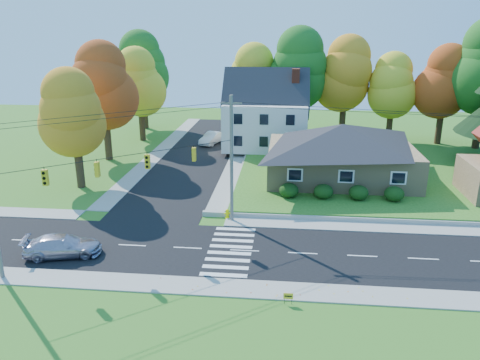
# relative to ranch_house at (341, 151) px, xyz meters

# --- Properties ---
(ground) EXTENTS (120.00, 120.00, 0.00)m
(ground) POSITION_rel_ranch_house_xyz_m (-8.00, -16.00, -3.27)
(ground) COLOR #3D7923
(road_main) EXTENTS (90.00, 8.00, 0.02)m
(road_main) POSITION_rel_ranch_house_xyz_m (-8.00, -16.00, -3.26)
(road_main) COLOR black
(road_main) RESTS_ON ground
(road_cross) EXTENTS (8.00, 44.00, 0.02)m
(road_cross) POSITION_rel_ranch_house_xyz_m (-16.00, 10.00, -3.25)
(road_cross) COLOR black
(road_cross) RESTS_ON ground
(sidewalk_north) EXTENTS (90.00, 2.00, 0.08)m
(sidewalk_north) POSITION_rel_ranch_house_xyz_m (-8.00, -11.00, -3.23)
(sidewalk_north) COLOR #9C9A90
(sidewalk_north) RESTS_ON ground
(sidewalk_south) EXTENTS (90.00, 2.00, 0.08)m
(sidewalk_south) POSITION_rel_ranch_house_xyz_m (-8.00, -21.00, -3.23)
(sidewalk_south) COLOR #9C9A90
(sidewalk_south) RESTS_ON ground
(lawn) EXTENTS (30.00, 30.00, 0.50)m
(lawn) POSITION_rel_ranch_house_xyz_m (5.00, 5.00, -3.02)
(lawn) COLOR #3D7923
(lawn) RESTS_ON ground
(ranch_house) EXTENTS (14.60, 10.60, 5.40)m
(ranch_house) POSITION_rel_ranch_house_xyz_m (0.00, 0.00, 0.00)
(ranch_house) COLOR tan
(ranch_house) RESTS_ON lawn
(colonial_house) EXTENTS (10.40, 8.40, 9.60)m
(colonial_house) POSITION_rel_ranch_house_xyz_m (-7.96, 12.00, 1.32)
(colonial_house) COLOR silver
(colonial_house) RESTS_ON lawn
(hedge_row) EXTENTS (10.70, 1.70, 1.27)m
(hedge_row) POSITION_rel_ranch_house_xyz_m (-0.50, -6.20, -2.13)
(hedge_row) COLOR #163A10
(hedge_row) RESTS_ON lawn
(traffic_infrastructure) EXTENTS (38.10, 10.66, 10.00)m
(traffic_infrastructure) POSITION_rel_ranch_house_xyz_m (-8.15, -14.65, 1.88)
(traffic_infrastructure) COLOR #666059
(traffic_infrastructure) RESTS_ON ground
(tree_lot_0) EXTENTS (6.72, 6.72, 12.51)m
(tree_lot_0) POSITION_rel_ranch_house_xyz_m (-10.00, 18.00, 5.04)
(tree_lot_0) COLOR #3F2A19
(tree_lot_0) RESTS_ON lawn
(tree_lot_1) EXTENTS (7.84, 7.84, 14.60)m
(tree_lot_1) POSITION_rel_ranch_house_xyz_m (-4.00, 17.00, 6.35)
(tree_lot_1) COLOR #3F2A19
(tree_lot_1) RESTS_ON lawn
(tree_lot_2) EXTENTS (7.28, 7.28, 13.56)m
(tree_lot_2) POSITION_rel_ranch_house_xyz_m (2.00, 18.00, 5.70)
(tree_lot_2) COLOR #3F2A19
(tree_lot_2) RESTS_ON lawn
(tree_lot_3) EXTENTS (6.16, 6.16, 11.47)m
(tree_lot_3) POSITION_rel_ranch_house_xyz_m (8.00, 17.00, 4.39)
(tree_lot_3) COLOR #3F2A19
(tree_lot_3) RESTS_ON lawn
(tree_lot_4) EXTENTS (6.72, 6.72, 12.51)m
(tree_lot_4) POSITION_rel_ranch_house_xyz_m (14.00, 16.00, 5.04)
(tree_lot_4) COLOR #3F2A19
(tree_lot_4) RESTS_ON lawn
(tree_west_0) EXTENTS (6.16, 6.16, 11.47)m
(tree_west_0) POSITION_rel_ranch_house_xyz_m (-25.00, -4.00, 3.89)
(tree_west_0) COLOR #3F2A19
(tree_west_0) RESTS_ON ground
(tree_west_1) EXTENTS (7.28, 7.28, 13.56)m
(tree_west_1) POSITION_rel_ranch_house_xyz_m (-26.00, 6.00, 5.20)
(tree_west_1) COLOR #3F2A19
(tree_west_1) RESTS_ON ground
(tree_west_2) EXTENTS (6.72, 6.72, 12.51)m
(tree_west_2) POSITION_rel_ranch_house_xyz_m (-25.00, 16.00, 4.54)
(tree_west_2) COLOR #3F2A19
(tree_west_2) RESTS_ON ground
(tree_west_3) EXTENTS (7.84, 7.84, 14.60)m
(tree_west_3) POSITION_rel_ranch_house_xyz_m (-27.00, 24.00, 5.85)
(tree_west_3) COLOR #3F2A19
(tree_west_3) RESTS_ON ground
(silver_sedan) EXTENTS (5.37, 3.19, 1.46)m
(silver_sedan) POSITION_rel_ranch_house_xyz_m (-20.10, -17.99, -2.52)
(silver_sedan) COLOR #A7A3BA
(silver_sedan) RESTS_ON road_main
(white_car) EXTENTS (3.00, 4.98, 1.55)m
(white_car) POSITION_rel_ranch_house_xyz_m (-15.21, 14.78, -2.47)
(white_car) COLOR silver
(white_car) RESTS_ON road_cross
(fire_hydrant) EXTENTS (0.47, 0.36, 0.82)m
(fire_hydrant) POSITION_rel_ranch_house_xyz_m (-9.92, -10.41, -2.87)
(fire_hydrant) COLOR #FFEF00
(fire_hydrant) RESTS_ON ground
(yard_sign) EXTENTS (0.54, 0.04, 0.68)m
(yard_sign) POSITION_rel_ranch_house_xyz_m (-4.97, -22.28, -2.78)
(yard_sign) COLOR black
(yard_sign) RESTS_ON ground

